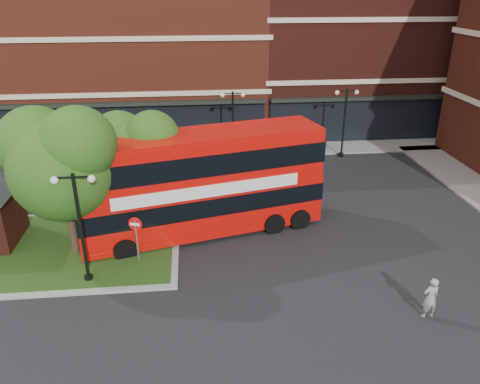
{
  "coord_description": "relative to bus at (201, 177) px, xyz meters",
  "views": [
    {
      "loc": [
        -0.74,
        -17.15,
        11.75
      ],
      "look_at": [
        1.47,
        4.46,
        2.0
      ],
      "focal_mm": 35.0,
      "sensor_mm": 36.0,
      "label": 1
    }
  ],
  "objects": [
    {
      "name": "no_entry_sign",
      "position": [
        -3.03,
        -2.67,
        -1.38
      ],
      "size": [
        0.62,
        0.25,
        2.31
      ],
      "rotation": [
        0.0,
        0.0,
        -0.32
      ],
      "color": "slate",
      "rests_on": "ground"
    },
    {
      "name": "lamp_far_right",
      "position": [
        10.47,
        10.33,
        -0.2
      ],
      "size": [
        1.72,
        0.36,
        5.0
      ],
      "color": "black",
      "rests_on": "ground"
    },
    {
      "name": "bus",
      "position": [
        0.0,
        0.0,
        0.0
      ],
      "size": [
        12.39,
        5.61,
        4.62
      ],
      "rotation": [
        0.0,
        0.0,
        0.25
      ],
      "color": "#BD0C07",
      "rests_on": "ground"
    },
    {
      "name": "car_silver",
      "position": [
        0.6,
        11.83,
        -2.27
      ],
      "size": [
        4.62,
        2.33,
        1.51
      ],
      "primitive_type": "imported",
      "rotation": [
        0.0,
        0.0,
        1.44
      ],
      "color": "#BBBCC3",
      "rests_on": "ground"
    },
    {
      "name": "terrace_far_left",
      "position": [
        -7.53,
        19.83,
        3.97
      ],
      "size": [
        26.0,
        12.0,
        14.0
      ],
      "primitive_type": "cube",
      "color": "maroon",
      "rests_on": "ground"
    },
    {
      "name": "tree_island_west",
      "position": [
        -6.13,
        -1.59,
        1.77
      ],
      "size": [
        5.4,
        4.71,
        7.21
      ],
      "color": "#2D2116",
      "rests_on": "ground"
    },
    {
      "name": "lamp_far_left",
      "position": [
        2.47,
        10.33,
        -0.2
      ],
      "size": [
        1.72,
        0.36,
        5.0
      ],
      "color": "black",
      "rests_on": "ground"
    },
    {
      "name": "pavement_far",
      "position": [
        0.47,
        12.33,
        -2.97
      ],
      "size": [
        44.0,
        3.0,
        0.12
      ],
      "primitive_type": "cube",
      "color": "slate",
      "rests_on": "ground"
    },
    {
      "name": "ground",
      "position": [
        0.47,
        -4.17,
        -3.03
      ],
      "size": [
        120.0,
        120.0,
        0.0
      ],
      "primitive_type": "plane",
      "color": "black",
      "rests_on": "ground"
    },
    {
      "name": "terrace_far_right",
      "position": [
        14.47,
        19.83,
        4.97
      ],
      "size": [
        18.0,
        12.0,
        16.0
      ],
      "primitive_type": "cube",
      "color": "#471911",
      "rests_on": "ground"
    },
    {
      "name": "woman",
      "position": [
        8.36,
        -7.67,
        -2.16
      ],
      "size": [
        0.67,
        0.47,
        1.74
      ],
      "primitive_type": "imported",
      "rotation": [
        0.0,
        0.0,
        3.23
      ],
      "color": "gray",
      "rests_on": "ground"
    },
    {
      "name": "lamp_island",
      "position": [
        -5.03,
        -3.97,
        -0.2
      ],
      "size": [
        1.72,
        0.36,
        5.0
      ],
      "color": "black",
      "rests_on": "ground"
    },
    {
      "name": "tree_island_east",
      "position": [
        -3.11,
        0.9,
        1.21
      ],
      "size": [
        4.46,
        3.9,
        6.29
      ],
      "color": "#2D2116",
      "rests_on": "ground"
    },
    {
      "name": "traffic_island",
      "position": [
        -7.53,
        -1.17,
        -2.96
      ],
      "size": [
        12.6,
        7.6,
        0.15
      ],
      "color": "gray",
      "rests_on": "ground"
    },
    {
      "name": "car_white",
      "position": [
        7.65,
        11.83,
        -2.41
      ],
      "size": [
        3.82,
        1.56,
        1.23
      ],
      "primitive_type": "imported",
      "rotation": [
        0.0,
        0.0,
        1.64
      ],
      "color": "white",
      "rests_on": "ground"
    }
  ]
}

